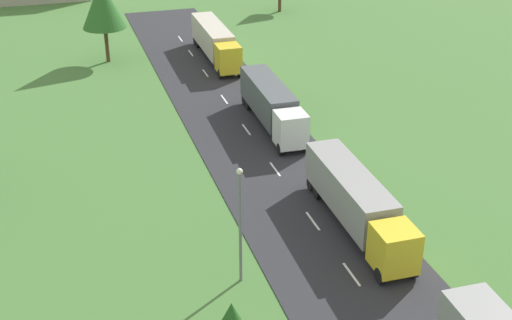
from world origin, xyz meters
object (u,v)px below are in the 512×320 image
object	(u,v)px
lamppost_second	(240,220)
truck_second	(356,200)
truck_fourth	(215,41)
truck_third	(272,103)
tree_oak	(103,4)

from	to	relation	value
lamppost_second	truck_second	bearing A→B (deg)	20.49
truck_fourth	truck_third	bearing A→B (deg)	-89.51
truck_second	lamppost_second	distance (m)	9.77
truck_second	truck_third	distance (m)	17.62
lamppost_second	tree_oak	xyz separation A→B (m)	(-3.00, 43.39, 2.31)
tree_oak	truck_third	bearing A→B (deg)	-61.97
truck_fourth	lamppost_second	size ratio (longest dim) A/B	1.88
lamppost_second	tree_oak	bearing A→B (deg)	93.96
lamppost_second	tree_oak	size ratio (longest dim) A/B	0.82
truck_fourth	tree_oak	bearing A→B (deg)	166.69
truck_second	tree_oak	size ratio (longest dim) A/B	1.42
truck_fourth	lamppost_second	bearing A→B (deg)	-102.19
truck_fourth	tree_oak	xyz separation A→B (m)	(-11.77, 2.78, 4.37)
truck_fourth	lamppost_second	world-z (taller)	lamppost_second
truck_second	truck_fourth	xyz separation A→B (m)	(-0.16, 37.27, 0.07)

